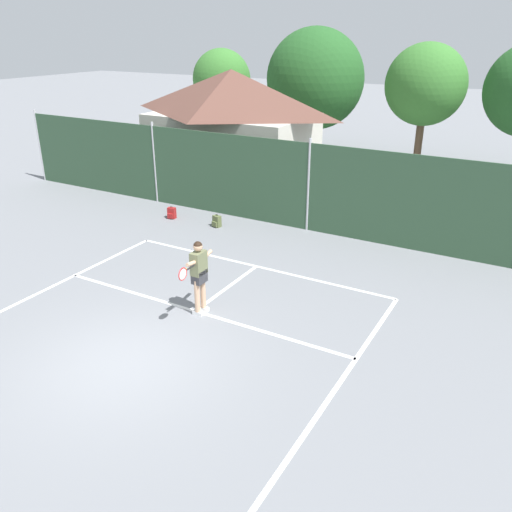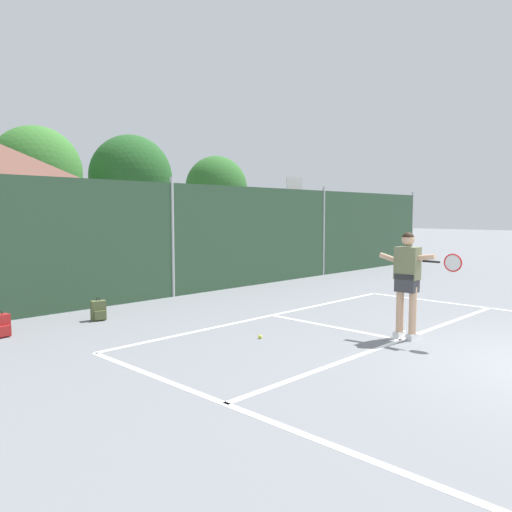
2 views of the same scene
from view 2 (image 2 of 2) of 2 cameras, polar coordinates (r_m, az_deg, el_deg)
chainlink_fence at (r=13.33m, az=-9.37°, el=1.77°), size 26.09×0.09×3.11m
basketball_hoop at (r=19.71m, az=4.23°, el=5.21°), size 0.90×0.67×3.55m
treeline_backdrop at (r=22.86m, az=-26.33°, el=8.46°), size 24.83×4.58×6.46m
tennis_player at (r=9.15m, az=16.69°, el=-2.08°), size 0.26×1.43×1.85m
tennis_ball at (r=8.95m, az=0.47°, el=-9.05°), size 0.07×0.07×0.07m
backpack_red at (r=10.08m, az=-26.72°, el=-7.06°), size 0.30×0.27×0.46m
backpack_olive at (r=10.88m, az=-17.27°, el=-5.91°), size 0.31×0.29×0.46m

